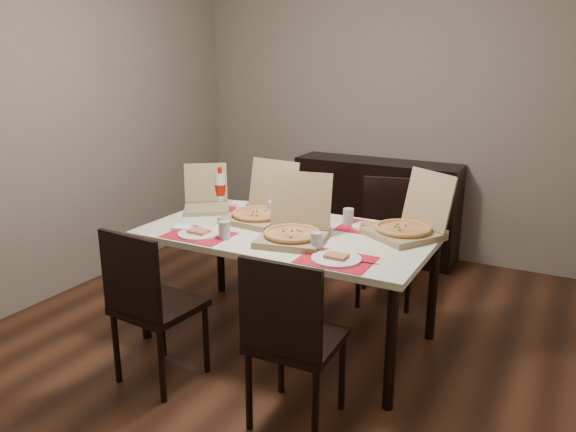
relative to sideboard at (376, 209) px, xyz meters
The scene contains 20 objects.
ground 1.84m from the sideboard, 90.00° to the right, with size 3.80×4.00×0.02m, color #482516.
room_walls 1.86m from the sideboard, 90.00° to the right, with size 3.84×4.02×2.62m.
sideboard is the anchor object (origin of this frame).
dining_table 1.84m from the sideboard, 88.52° to the right, with size 1.80×1.00×0.75m.
chair_near_left 2.69m from the sideboard, 98.20° to the right, with size 0.45×0.45×0.93m.
chair_near_right 2.69m from the sideboard, 79.35° to the right, with size 0.44×0.44×0.93m.
chair_far_left 1.10m from the sideboard, 114.43° to the right, with size 0.45×0.45×0.93m.
chair_far_right 0.97m from the sideboard, 65.41° to the right, with size 0.51×0.51×0.93m.
setting_near_left 2.21m from the sideboard, 99.88° to the right, with size 0.45×0.30×0.11m.
setting_near_right 2.22m from the sideboard, 77.23° to the right, with size 0.43×0.30×0.11m.
setting_far_left 1.58m from the sideboard, 104.10° to the right, with size 0.51×0.30×0.11m.
setting_far_right 1.62m from the sideboard, 73.69° to the right, with size 0.44×0.30×0.11m.
napkin_loose 1.85m from the sideboard, 87.02° to the right, with size 0.12×0.11×0.02m, color white.
pizza_box_center 2.01m from the sideboard, 85.26° to the right, with size 0.46×0.49×0.39m.
pizza_box_right 1.77m from the sideboard, 64.64° to the right, with size 0.55×0.57×0.39m.
pizza_box_left 1.83m from the sideboard, 113.80° to the right, with size 0.45×0.46×0.31m.
pizza_box_extra 1.75m from the sideboard, 97.82° to the right, with size 0.42×0.46×0.39m.
faina_plate 1.78m from the sideboard, 95.68° to the right, with size 0.25×0.25×0.03m.
dip_bowl 1.74m from the sideboard, 82.79° to the right, with size 0.13×0.13×0.03m, color white.
soda_bottle 1.69m from the sideboard, 115.70° to the right, with size 0.09×0.09×0.28m.
Camera 1 is at (1.64, -3.05, 1.83)m, focal length 35.00 mm.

